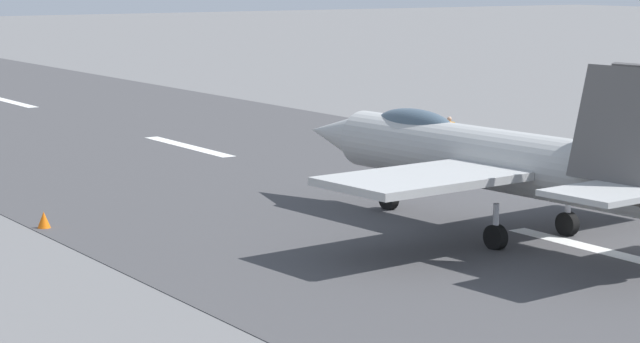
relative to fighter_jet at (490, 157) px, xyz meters
The scene contains 5 objects.
ground_plane 4.16m from the fighter_jet, 162.10° to the right, with size 400.00×400.00×0.00m, color slate.
runway_strip 4.17m from the fighter_jet, 162.20° to the right, with size 240.00×26.00×0.02m.
fighter_jet is the anchor object (origin of this frame).
crew_person 18.53m from the fighter_jet, 35.49° to the right, with size 0.35×0.69×1.56m.
marker_cone_mid 14.45m from the fighter_jet, 54.01° to the left, with size 0.44×0.44×0.55m, color orange.
Camera 1 is at (-25.95, 26.70, 8.20)m, focal length 69.41 mm.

